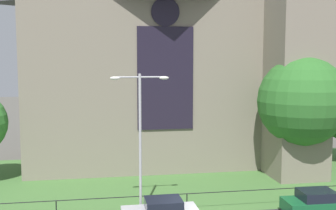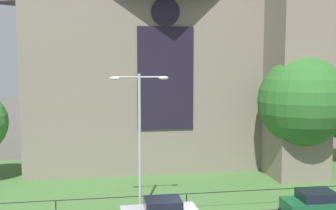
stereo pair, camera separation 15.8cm
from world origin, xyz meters
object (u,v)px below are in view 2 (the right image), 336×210
Objects in this scene: church_building at (165,48)px; tree_right_near at (303,102)px; parked_car_green at (319,203)px; streetlamp_near at (140,126)px.

tree_right_near is (9.12, -8.52, -4.24)m from church_building.
parked_car_green is (-2.38, -6.98, -5.28)m from tree_right_near.
church_building is 6.12× the size of parked_car_green.
parked_car_green is at bearing -108.82° from tree_right_near.
church_building is 15.04m from streetlamp_near.
church_building is 19.40m from parked_car_green.
streetlamp_near is (-3.58, -13.73, -4.98)m from church_building.
parked_car_green is (6.74, -15.50, -9.53)m from church_building.
parked_car_green is at bearing -66.48° from church_building.
church_building reaches higher than streetlamp_near.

